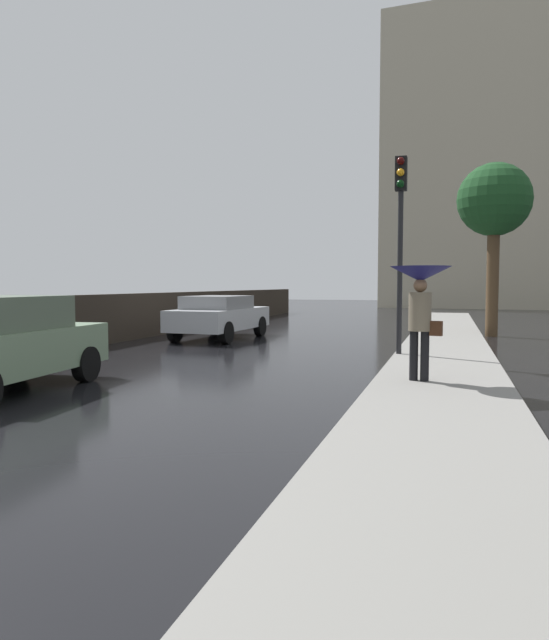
# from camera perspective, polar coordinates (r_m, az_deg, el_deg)

# --- Properties ---
(sidewalk_strip) EXTENTS (2.20, 60.00, 0.14)m
(sidewalk_strip) POSITION_cam_1_polar(r_m,az_deg,el_deg) (3.87, 14.86, -21.93)
(sidewalk_strip) COLOR gray
(sidewalk_strip) RESTS_ON ground
(car_silver_near_kerb) EXTENTS (2.03, 4.24, 1.37)m
(car_silver_near_kerb) POSITION_cam_1_polar(r_m,az_deg,el_deg) (18.15, -5.53, 0.44)
(car_silver_near_kerb) COLOR #B2B5BA
(car_silver_near_kerb) RESTS_ON ground
(pedestrian_with_umbrella_near) EXTENTS (0.99, 0.99, 1.88)m
(pedestrian_with_umbrella_near) POSITION_cam_1_polar(r_m,az_deg,el_deg) (9.65, 14.36, 2.87)
(pedestrian_with_umbrella_near) COLOR black
(pedestrian_with_umbrella_near) RESTS_ON sidewalk_strip
(traffic_light) EXTENTS (0.26, 0.39, 4.45)m
(traffic_light) POSITION_cam_1_polar(r_m,az_deg,el_deg) (13.40, 12.46, 9.87)
(traffic_light) COLOR black
(traffic_light) RESTS_ON sidewalk_strip
(street_tree_near) EXTENTS (2.39, 2.39, 5.71)m
(street_tree_near) POSITION_cam_1_polar(r_m,az_deg,el_deg) (20.45, 21.09, 10.86)
(street_tree_near) COLOR #4C3823
(street_tree_near) RESTS_ON ground
(distant_tower) EXTENTS (15.37, 7.06, 21.45)m
(distant_tower) POSITION_cam_1_polar(r_m,az_deg,el_deg) (46.21, 20.63, 14.57)
(distant_tower) COLOR #B2A88E
(distant_tower) RESTS_ON ground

